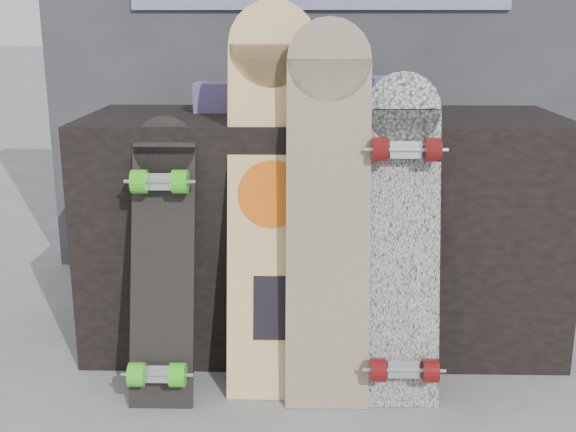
{
  "coord_description": "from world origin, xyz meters",
  "views": [
    {
      "loc": [
        -0.07,
        -1.93,
        1.11
      ],
      "look_at": [
        -0.11,
        0.2,
        0.53
      ],
      "focal_mm": 45.0,
      "sensor_mm": 36.0,
      "label": 1
    }
  ],
  "objects_px": {
    "vendor_table": "(322,229)",
    "longboard_celtic": "(328,202)",
    "skateboard_dark": "(162,259)",
    "longboard_geisha": "(272,188)",
    "longboard_cascadia": "(403,237)"
  },
  "relations": [
    {
      "from": "longboard_cascadia",
      "to": "skateboard_dark",
      "type": "height_order",
      "value": "longboard_cascadia"
    },
    {
      "from": "vendor_table",
      "to": "longboard_cascadia",
      "type": "relative_size",
      "value": 1.65
    },
    {
      "from": "longboard_celtic",
      "to": "skateboard_dark",
      "type": "bearing_deg",
      "value": -177.57
    },
    {
      "from": "longboard_geisha",
      "to": "longboard_cascadia",
      "type": "bearing_deg",
      "value": -12.13
    },
    {
      "from": "longboard_geisha",
      "to": "skateboard_dark",
      "type": "height_order",
      "value": "longboard_geisha"
    },
    {
      "from": "vendor_table",
      "to": "longboard_geisha",
      "type": "bearing_deg",
      "value": -116.96
    },
    {
      "from": "longboard_geisha",
      "to": "longboard_celtic",
      "type": "bearing_deg",
      "value": -24.69
    },
    {
      "from": "vendor_table",
      "to": "longboard_geisha",
      "type": "height_order",
      "value": "longboard_geisha"
    },
    {
      "from": "longboard_celtic",
      "to": "longboard_cascadia",
      "type": "bearing_deg",
      "value": -1.67
    },
    {
      "from": "vendor_table",
      "to": "longboard_celtic",
      "type": "distance_m",
      "value": 0.44
    },
    {
      "from": "longboard_celtic",
      "to": "longboard_cascadia",
      "type": "distance_m",
      "value": 0.24
    },
    {
      "from": "longboard_geisha",
      "to": "longboard_celtic",
      "type": "height_order",
      "value": "longboard_geisha"
    },
    {
      "from": "longboard_cascadia",
      "to": "longboard_geisha",
      "type": "bearing_deg",
      "value": 167.87
    },
    {
      "from": "vendor_table",
      "to": "longboard_cascadia",
      "type": "height_order",
      "value": "longboard_cascadia"
    },
    {
      "from": "vendor_table",
      "to": "longboard_celtic",
      "type": "bearing_deg",
      "value": -89.04
    }
  ]
}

